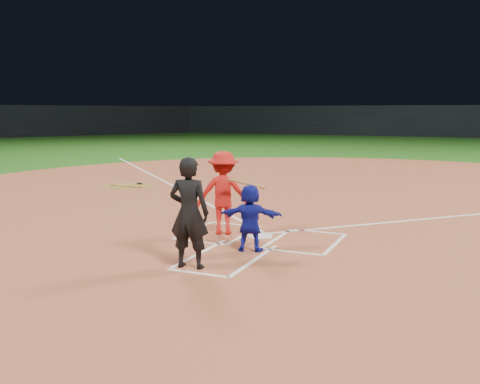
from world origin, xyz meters
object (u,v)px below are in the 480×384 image
at_px(home_plate, 261,236).
at_px(on_deck_circle, 128,186).
at_px(batter_at_plate, 223,193).
at_px(umpire, 189,213).
at_px(catcher, 250,218).

bearing_deg(home_plate, on_deck_circle, -36.90).
relative_size(on_deck_circle, batter_at_plate, 0.96).
distance_m(on_deck_circle, batter_at_plate, 8.29).
distance_m(on_deck_circle, umpire, 10.46).
height_order(catcher, umpire, umpire).
height_order(home_plate, batter_at_plate, batter_at_plate).
height_order(catcher, batter_at_plate, batter_at_plate).
distance_m(home_plate, umpire, 2.73).
bearing_deg(batter_at_plate, umpire, -77.56).
xyz_separation_m(on_deck_circle, umpire, (6.81, -7.88, 0.93)).
xyz_separation_m(on_deck_circle, batter_at_plate, (6.26, -5.37, 0.88)).
xyz_separation_m(home_plate, on_deck_circle, (-7.10, 5.33, -0.00)).
bearing_deg(umpire, catcher, -118.45).
relative_size(on_deck_circle, umpire, 0.91).
bearing_deg(batter_at_plate, catcher, -45.83).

